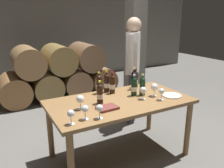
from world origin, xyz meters
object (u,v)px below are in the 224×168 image
Objects in this scene: wine_bottle_1 at (100,94)px; wine_bottle_6 at (134,80)px; wine_glass_6 at (85,109)px; serving_plate at (172,95)px; wine_glass_2 at (99,109)px; tasting_notebook at (107,108)px; wine_glass_3 at (154,87)px; wine_glass_0 at (80,99)px; dining_table at (120,107)px; sommelier_presenting at (133,61)px; wine_bottle_7 at (112,84)px; wine_glass_4 at (71,114)px; wine_bottle_3 at (134,86)px; wine_bottle_5 at (135,79)px; wine_bottle_4 at (142,86)px; wine_glass_1 at (143,91)px; wine_bottle_2 at (107,83)px; wine_bottle_0 at (99,84)px; wine_glass_5 at (162,92)px.

wine_bottle_6 is at bearing 21.81° from wine_bottle_1.
serving_plate is at bearing 4.95° from wine_glass_6.
wine_glass_2 is 0.66× the size of tasting_notebook.
wine_glass_3 is 0.75× the size of tasting_notebook.
dining_table is at bearing 3.57° from wine_glass_0.
sommelier_presenting is (1.20, 0.78, 0.17)m from wine_glass_0.
wine_glass_4 is (-0.77, -0.60, -0.02)m from wine_bottle_7.
tasting_notebook reaches higher than serving_plate.
wine_glass_2 is at bearing -149.25° from wine_bottle_3.
wine_glass_0 is at bearing -158.88° from wine_bottle_5.
wine_glass_6 is at bearing 12.34° from wine_glass_4.
tasting_notebook is (-0.60, -0.19, -0.11)m from wine_bottle_4.
wine_glass_4 is at bearing -167.26° from wine_glass_1.
wine_bottle_1 is 0.43m from wine_bottle_2.
wine_glass_2 reaches higher than dining_table.
dining_table is 6.29× the size of wine_bottle_5.
wine_bottle_0 is at bearing -175.29° from wine_bottle_2.
wine_glass_3 is (0.11, -0.10, -0.01)m from wine_bottle_4.
wine_bottle_1 is 1.87× the size of wine_glass_5.
wine_glass_3 is at bearing -79.46° from wine_bottle_6.
wine_bottle_5 reaches higher than tasting_notebook.
wine_bottle_4 is 1.87× the size of wine_glass_6.
wine_bottle_7 is at bearing -143.07° from sommelier_presenting.
wine_glass_1 is 0.85m from wine_glass_6.
wine_bottle_7 reaches higher than wine_glass_1.
wine_bottle_2 is 1.97× the size of wine_glass_2.
wine_bottle_0 is at bearing 133.34° from wine_glass_5.
wine_bottle_7 is 0.64m from wine_glass_0.
wine_glass_6 is at bearing 159.26° from wine_glass_2.
wine_glass_6 is (-0.95, -0.57, -0.02)m from wine_bottle_6.
wine_glass_5 is (0.05, -0.51, -0.03)m from wine_bottle_6.
wine_glass_1 is at bearing 18.83° from wine_glass_2.
sommelier_presenting is (0.79, 0.40, 0.16)m from wine_bottle_0.
wine_bottle_0 is 1.03× the size of wine_bottle_4.
wine_bottle_7 reaches higher than tasting_notebook.
wine_glass_5 is (0.55, -0.58, -0.02)m from wine_bottle_0.
dining_table is at bearing 152.12° from wine_glass_5.
wine_bottle_4 is 1.90× the size of wine_glass_2.
wine_bottle_2 is at bearing 119.18° from wine_glass_1.
wine_bottle_6 is at bearing 30.81° from tasting_notebook.
wine_glass_1 is at bearing -121.78° from wine_bottle_4.
wine_glass_1 is (0.37, -0.45, -0.02)m from wine_bottle_0.
wine_glass_4 is 0.97× the size of wine_glass_6.
wine_bottle_1 reaches higher than wine_glass_3.
wine_bottle_4 reaches higher than tasting_notebook.
wine_glass_0 is at bearing 168.22° from wine_glass_5.
wine_bottle_0 is at bearing -152.97° from sommelier_presenting.
serving_plate is at bearing -7.55° from wine_glass_0.
sommelier_presenting is at bearing 40.54° from tasting_notebook.
wine_glass_6 is (-0.13, 0.05, 0.00)m from wine_glass_2.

